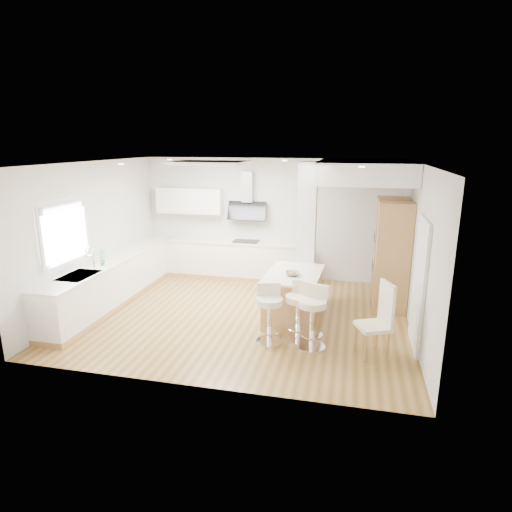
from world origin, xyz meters
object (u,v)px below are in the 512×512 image
(peninsula, at_px, (293,296))
(dining_chair, at_px, (380,317))
(bar_stool_a, at_px, (269,311))
(bar_stool_b, at_px, (299,308))
(bar_stool_c, at_px, (313,314))

(peninsula, relative_size, dining_chair, 1.29)
(dining_chair, bearing_deg, bar_stool_a, 154.71)
(peninsula, xyz_separation_m, dining_chair, (1.46, -1.09, 0.17))
(peninsula, bearing_deg, bar_stool_b, -73.38)
(bar_stool_a, height_order, bar_stool_b, bar_stool_b)
(peninsula, distance_m, bar_stool_a, 1.09)
(peninsula, height_order, bar_stool_c, bar_stool_c)
(peninsula, relative_size, bar_stool_c, 1.47)
(bar_stool_b, relative_size, dining_chair, 0.85)
(dining_chair, bearing_deg, bar_stool_c, 155.15)
(peninsula, xyz_separation_m, bar_stool_a, (-0.23, -1.06, 0.10))
(bar_stool_b, bearing_deg, bar_stool_c, -23.64)
(bar_stool_b, bearing_deg, bar_stool_a, -137.64)
(bar_stool_a, bearing_deg, peninsula, 60.97)
(bar_stool_a, bearing_deg, dining_chair, -17.66)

